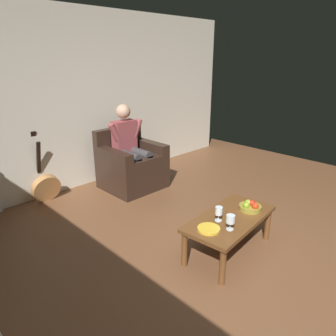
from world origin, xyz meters
name	(u,v)px	position (x,y,z in m)	size (l,w,h in m)	color
ground_plane	(264,278)	(0.00, 0.00, 0.00)	(7.66, 7.66, 0.00)	brown
wall_back	(75,102)	(0.00, -3.22, 1.31)	(6.48, 0.06, 2.63)	beige
armchair	(131,166)	(-0.50, -2.59, 0.33)	(0.85, 0.80, 0.90)	black
person_seated	(130,144)	(-0.50, -2.59, 0.70)	(0.62, 0.62, 1.28)	#944145
coffee_table	(230,222)	(-0.12, -0.48, 0.35)	(1.11, 0.62, 0.41)	brown
guitar	(46,186)	(0.69, -3.02, 0.23)	(0.40, 0.33, 0.99)	#B98048
wine_glass_near	(219,212)	(0.03, -0.53, 0.50)	(0.07, 0.07, 0.15)	silver
wine_glass_far	(230,220)	(0.09, -0.35, 0.51)	(0.08, 0.08, 0.15)	silver
fruit_bowl	(250,207)	(-0.39, -0.43, 0.45)	(0.23, 0.23, 0.11)	olive
decorative_dish	(209,229)	(0.24, -0.48, 0.42)	(0.22, 0.22, 0.02)	gold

